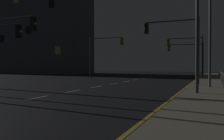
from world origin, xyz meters
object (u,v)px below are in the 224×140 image
Objects in this scene: traffic_light_mid_left at (186,52)px; building_distant at (31,9)px; traffic_light_far_right at (174,37)px; street_lamp_corner at (192,6)px; traffic_light_mid_right at (8,36)px; street_lamp_median at (211,27)px; traffic_light_near_left at (187,48)px; traffic_light_far_left at (104,48)px; traffic_light_far_center at (2,42)px.

building_distant is at bearing 165.03° from traffic_light_mid_left.
building_distant is at bearing 141.50° from traffic_light_far_right.
traffic_light_far_right is 7.95m from street_lamp_corner.
traffic_light_mid_right is at bearing -143.81° from traffic_light_far_right.
street_lamp_median is 0.26× the size of building_distant.
traffic_light_mid_right is at bearing -111.46° from traffic_light_mid_left.
street_lamp_median is at bearing -80.44° from traffic_light_mid_left.
traffic_light_near_left is 1.02× the size of traffic_light_far_left.
traffic_light_far_right is 0.68× the size of street_lamp_corner.
traffic_light_near_left is 17.59m from traffic_light_far_right.
traffic_light_near_left is at bearing 66.66° from traffic_light_far_center.
traffic_light_far_center is at bearing -92.03° from traffic_light_far_left.
street_lamp_corner is 50.94m from building_distant.
street_lamp_median is 0.86× the size of street_lamp_corner.
traffic_light_far_center is (-0.61, 0.11, -0.37)m from traffic_light_mid_right.
traffic_light_far_right is 1.10× the size of traffic_light_mid_left.
street_lamp_corner is at bearing -55.53° from traffic_light_far_left.
street_lamp_corner is (2.04, -7.62, 0.97)m from traffic_light_far_right.
street_lamp_corner reaches higher than traffic_light_far_center.
traffic_light_near_left is 0.80× the size of street_lamp_median.
street_lamp_median is at bearing 17.36° from traffic_light_far_center.
traffic_light_far_left is at bearing 89.82° from traffic_light_mid_right.
traffic_light_far_left is (-10.76, 11.02, -0.12)m from traffic_light_far_right.
building_distant reaches higher than traffic_light_near_left.
traffic_light_far_center is at bearing -162.64° from street_lamp_median.
traffic_light_mid_left is 28.15m from traffic_light_far_center.
traffic_light_far_right is at bearing 34.34° from traffic_light_far_center.
traffic_light_far_left reaches higher than traffic_light_far_center.
traffic_light_mid_right is at bearing -112.09° from traffic_light_near_left.
street_lamp_median reaches higher than traffic_light_mid_left.
street_lamp_median is at bearing -39.31° from building_distant.
traffic_light_far_right is 0.20× the size of building_distant.
traffic_light_near_left is 27.52m from traffic_light_mid_right.
traffic_light_mid_left is at bearing 35.02° from traffic_light_far_left.
building_distant is (-33.64, 9.55, 9.81)m from traffic_light_near_left.
traffic_light_mid_right is 1.08× the size of traffic_light_far_center.
street_lamp_median is (13.80, -14.31, 0.40)m from traffic_light_far_left.
traffic_light_far_center is (-10.96, -25.39, -0.82)m from traffic_light_near_left.
traffic_light_far_right is (0.47, -17.58, -0.10)m from traffic_light_near_left.
street_lamp_median is at bearing -46.03° from traffic_light_far_left.
street_lamp_median is 48.97m from building_distant.
traffic_light_mid_right is (-10.35, -25.50, -0.45)m from traffic_light_near_left.
traffic_light_near_left is at bearing -80.44° from traffic_light_mid_left.
street_lamp_corner is at bearing -84.22° from traffic_light_mid_left.
traffic_light_mid_left is at bearing 99.56° from traffic_light_near_left.
traffic_light_mid_left reaches higher than traffic_light_far_center.
street_lamp_corner is at bearing -103.01° from street_lamp_median.
traffic_light_near_left is 0.83m from traffic_light_mid_left.
traffic_light_far_left is 0.68× the size of street_lamp_corner.
traffic_light_far_left reaches higher than traffic_light_mid_left.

